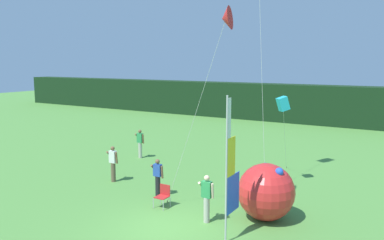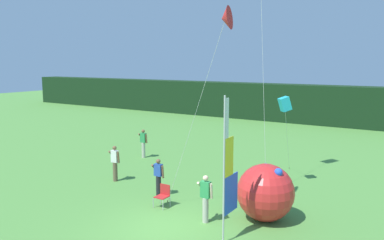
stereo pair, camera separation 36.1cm
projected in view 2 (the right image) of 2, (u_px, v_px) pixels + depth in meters
name	position (u px, v px, depth m)	size (l,w,h in m)	color
ground_plane	(163.00, 227.00, 13.72)	(120.00, 120.00, 0.00)	#518E3D
distant_treeline	(334.00, 106.00, 35.41)	(80.00, 2.40, 3.62)	black
banner_flag	(228.00, 172.00, 12.44)	(0.06, 1.03, 4.78)	#B7B7BC
person_near_banner	(158.00, 176.00, 16.83)	(0.55, 0.48, 1.64)	black
person_mid_field	(115.00, 162.00, 18.86)	(0.55, 0.48, 1.76)	brown
person_far_left	(143.00, 143.00, 23.50)	(0.55, 0.48, 1.74)	#B7B2A3
person_far_right	(206.00, 197.00, 13.98)	(0.55, 0.48, 1.76)	#B7B2A3
inflatable_balloon	(265.00, 192.00, 14.18)	(2.11, 2.11, 2.11)	red
folding_chair	(163.00, 194.00, 15.59)	(0.51, 0.51, 0.89)	#BCBCC1
kite_cyan_box_0	(285.00, 104.00, 17.67)	(1.04, 3.47, 4.24)	brown
kite_red_delta_2	(225.00, 19.00, 13.93)	(2.79, 0.94, 7.80)	brown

